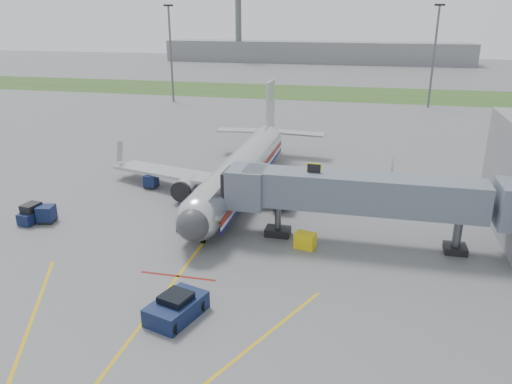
% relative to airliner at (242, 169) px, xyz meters
% --- Properties ---
extents(ground, '(400.00, 400.00, 0.00)m').
position_rel_airliner_xyz_m(ground, '(-0.00, -15.25, -2.65)').
color(ground, '#565659').
rests_on(ground, ground).
extents(grass_strip, '(300.00, 25.00, 0.01)m').
position_rel_airliner_xyz_m(grass_strip, '(-0.00, 74.75, -2.64)').
color(grass_strip, '#2D4C1E').
rests_on(grass_strip, ground).
extents(apron_markings, '(21.52, 50.00, 0.01)m').
position_rel_airliner_xyz_m(apron_markings, '(-0.00, -22.65, -2.64)').
color(apron_markings, gold).
rests_on(apron_markings, ground).
extents(airliner, '(32.10, 35.67, 10.25)m').
position_rel_airliner_xyz_m(airliner, '(0.00, 0.00, 0.00)').
color(airliner, silver).
rests_on(airliner, ground).
extents(jet_bridge, '(25.30, 4.00, 6.90)m').
position_rel_airliner_xyz_m(jet_bridge, '(12.86, -10.25, 1.82)').
color(jet_bridge, slate).
rests_on(jet_bridge, ground).
extents(light_mast_left, '(2.00, 0.44, 20.40)m').
position_rel_airliner_xyz_m(light_mast_left, '(-30.00, 54.75, 8.13)').
color(light_mast_left, '#595B60').
rests_on(light_mast_left, ground).
extents(light_mast_right, '(2.00, 0.44, 20.40)m').
position_rel_airliner_xyz_m(light_mast_right, '(25.00, 59.75, 8.13)').
color(light_mast_right, '#595B60').
rests_on(light_mast_right, ground).
extents(distant_terminal, '(120.00, 14.00, 8.00)m').
position_rel_airliner_xyz_m(distant_terminal, '(-10.00, 154.75, 1.35)').
color(distant_terminal, slate).
rests_on(distant_terminal, ground).
extents(control_tower, '(4.00, 4.00, 30.00)m').
position_rel_airliner_xyz_m(control_tower, '(-40.00, 149.75, 14.68)').
color(control_tower, '#595B60').
rests_on(control_tower, ground).
extents(pushback_tug, '(3.54, 4.58, 1.68)m').
position_rel_airliner_xyz_m(pushback_tug, '(1.91, -24.29, -1.94)').
color(pushback_tug, '#0D163B').
rests_on(pushback_tug, ground).
extents(baggage_tug, '(1.70, 2.79, 1.84)m').
position_rel_airliner_xyz_m(baggage_tug, '(-17.28, -12.57, -1.83)').
color(baggage_tug, '#0D163B').
rests_on(baggage_tug, ground).
extents(baggage_cart_a, '(1.84, 1.84, 1.59)m').
position_rel_airliner_xyz_m(baggage_cart_a, '(-3.00, -8.29, -1.83)').
color(baggage_cart_a, '#0D163B').
rests_on(baggage_cart_a, ground).
extents(baggage_cart_b, '(1.46, 1.46, 1.51)m').
position_rel_airliner_xyz_m(baggage_cart_b, '(-10.40, -0.84, -1.88)').
color(baggage_cart_b, '#0D163B').
rests_on(baggage_cart_b, ground).
extents(baggage_cart_c, '(1.75, 1.75, 1.63)m').
position_rel_airliner_xyz_m(baggage_cart_c, '(-15.93, -12.29, -1.82)').
color(baggage_cart_c, '#0D163B').
rests_on(baggage_cart_c, ground).
extents(belt_loader, '(1.70, 4.59, 2.21)m').
position_rel_airliner_xyz_m(belt_loader, '(-2.51, -9.73, -2.10)').
color(belt_loader, '#0D163B').
rests_on(belt_loader, ground).
extents(ground_power_cart, '(1.91, 1.51, 1.34)m').
position_rel_airliner_xyz_m(ground_power_cart, '(8.71, -12.25, -1.99)').
color(ground_power_cart, yellow).
rests_on(ground_power_cart, ground).
extents(ramp_worker, '(0.63, 0.67, 1.54)m').
position_rel_airliner_xyz_m(ramp_worker, '(-5.66, -3.20, -1.87)').
color(ramp_worker, '#97CD18').
rests_on(ramp_worker, ground).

